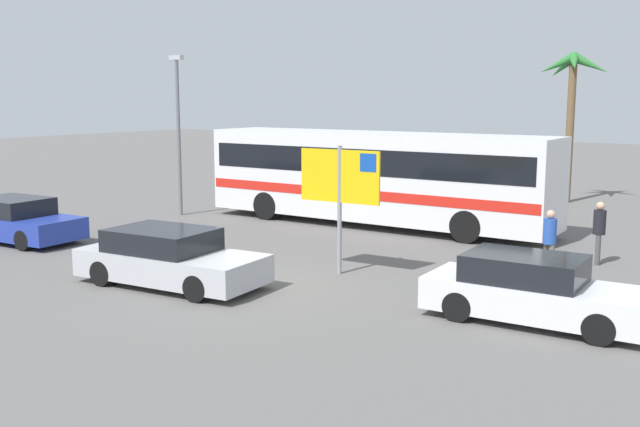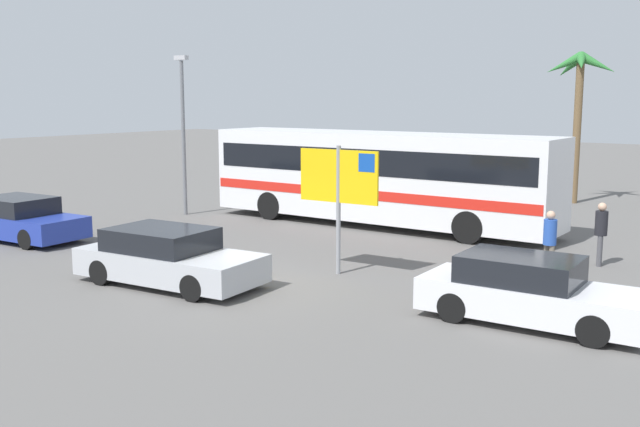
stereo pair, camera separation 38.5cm
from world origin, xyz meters
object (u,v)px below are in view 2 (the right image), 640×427
(car_silver, at_px, (168,258))
(pedestrian_near_sign, at_px, (601,229))
(ferry_sign, at_px, (340,181))
(car_blue, at_px, (21,220))
(bus_front_coach, at_px, (378,174))
(pedestrian_crossing_lot, at_px, (550,238))
(car_white, at_px, (529,292))

(car_silver, xyz_separation_m, pedestrian_near_sign, (7.81, 7.82, 0.34))
(ferry_sign, height_order, car_blue, ferry_sign)
(pedestrian_near_sign, bearing_deg, car_blue, -167.96)
(bus_front_coach, xyz_separation_m, car_blue, (-7.68, -8.54, -1.15))
(pedestrian_crossing_lot, bearing_deg, pedestrian_near_sign, -172.61)
(car_blue, relative_size, car_white, 0.99)
(car_silver, bearing_deg, car_blue, 166.85)
(car_blue, xyz_separation_m, pedestrian_near_sign, (15.51, 6.68, 0.35))
(car_silver, distance_m, pedestrian_crossing_lot, 9.24)
(pedestrian_near_sign, distance_m, pedestrian_crossing_lot, 2.04)
(car_white, bearing_deg, pedestrian_near_sign, 89.52)
(ferry_sign, bearing_deg, car_silver, -133.30)
(bus_front_coach, xyz_separation_m, car_white, (8.00, -7.75, -1.15))
(car_silver, bearing_deg, pedestrian_near_sign, 40.29)
(pedestrian_crossing_lot, bearing_deg, car_silver, -22.07)
(pedestrian_near_sign, bearing_deg, car_white, -99.63)
(car_blue, distance_m, pedestrian_near_sign, 16.89)
(car_white, height_order, pedestrian_near_sign, pedestrian_near_sign)
(car_blue, height_order, pedestrian_near_sign, pedestrian_near_sign)
(car_silver, bearing_deg, bus_front_coach, 85.36)
(ferry_sign, bearing_deg, pedestrian_crossing_lot, 30.23)
(bus_front_coach, height_order, ferry_sign, ferry_sign)
(car_white, bearing_deg, car_blue, -179.23)
(bus_front_coach, bearing_deg, ferry_sign, -66.93)
(bus_front_coach, height_order, pedestrian_near_sign, bus_front_coach)
(bus_front_coach, distance_m, pedestrian_crossing_lot, 8.08)
(bus_front_coach, height_order, car_white, bus_front_coach)
(car_blue, distance_m, car_white, 15.69)
(bus_front_coach, xyz_separation_m, ferry_sign, (2.77, -6.51, 0.54))
(bus_front_coach, relative_size, car_blue, 2.89)
(bus_front_coach, height_order, pedestrian_crossing_lot, bus_front_coach)
(car_blue, bearing_deg, car_white, -0.46)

